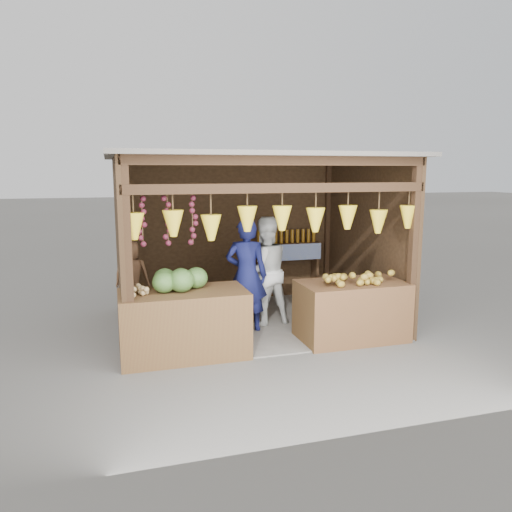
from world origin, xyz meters
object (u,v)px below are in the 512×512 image
Objects in this scene: man_standing at (246,275)px; vendor_seated at (132,275)px; counter_left at (184,324)px; woman_standing at (264,271)px; counter_right at (351,311)px.

man_standing is 1.74m from vendor_seated.
counter_left is 1.54× the size of vendor_seated.
man_standing is at bearing 28.38° from woman_standing.
man_standing reaches higher than woman_standing.
vendor_seated reaches higher than counter_left.
counter_right is at bearing 170.79° from man_standing.
counter_left is 2.42m from counter_right.
counter_left is 1.40m from man_standing.
vendor_seated is at bearing 4.35° from man_standing.
woman_standing is at bearing -124.29° from man_standing.
counter_right is at bearing 169.12° from vendor_seated.
woman_standing is at bearing 35.84° from counter_left.
man_standing is 0.43m from woman_standing.
man_standing reaches higher than counter_right.
counter_right is 0.88× the size of man_standing.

